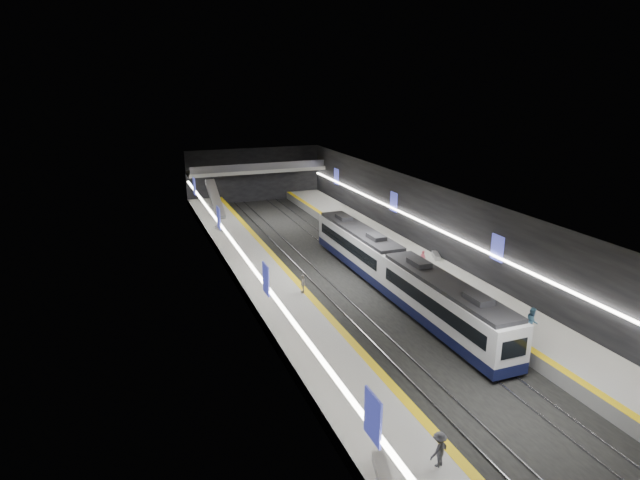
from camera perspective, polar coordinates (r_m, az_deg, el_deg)
name	(u,v)px	position (r m, az deg, el deg)	size (l,w,h in m)	color
ground	(348,281)	(49.66, 3.04, -4.38)	(70.00, 70.00, 0.00)	black
ceiling	(350,196)	(47.31, 3.19, 4.67)	(20.00, 70.00, 0.04)	beige
wall_left	(240,252)	(45.38, -8.53, -1.29)	(0.04, 70.00, 8.00)	black
wall_right	(444,229)	(53.03, 13.05, 1.16)	(0.04, 70.00, 8.00)	black
wall_back	(254,175)	(80.71, -7.02, 6.91)	(20.00, 0.04, 8.00)	black
platform_left	(270,287)	(47.14, -5.36, -4.99)	(5.00, 70.00, 1.00)	slate
tile_surface_left	(270,281)	(46.95, -5.38, -4.42)	(5.00, 70.00, 0.02)	#979793
tactile_strip_left	(294,278)	(47.52, -2.82, -4.07)	(0.60, 70.00, 0.02)	yellow
platform_right	(419,266)	(52.79, 10.53, -2.75)	(5.00, 70.00, 1.00)	slate
tile_surface_right	(419,261)	(52.62, 10.56, -2.22)	(5.00, 70.00, 0.02)	#979793
tactile_strip_right	(399,264)	(51.55, 8.46, -2.52)	(0.60, 70.00, 0.02)	yellow
rails	(348,280)	(49.64, 3.04, -4.32)	(6.52, 70.00, 0.12)	gray
train	(395,270)	(46.37, 8.03, -3.22)	(2.69, 30.04, 3.60)	#0E1234
ad_posters	(345,231)	(49.06, 2.65, 0.91)	(19.94, 53.50, 2.20)	#3E44BA
cove_light_left	(242,254)	(45.49, -8.27, -1.50)	(0.25, 68.60, 0.12)	white
cove_light_right	(442,231)	(52.98, 12.86, 0.94)	(0.25, 68.60, 0.12)	white
mezzanine_bridge	(258,170)	(78.54, -6.68, 7.41)	(20.00, 3.00, 1.50)	gray
escalator	(215,199)	(70.79, -11.12, 4.36)	(1.20, 8.00, 0.60)	#99999E
bench_left_near	(382,471)	(26.27, 6.63, -23.25)	(0.57, 2.03, 0.50)	#99999E
bench_left_far	(220,229)	(63.01, -10.61, 1.21)	(0.46, 1.67, 0.41)	#99999E
bench_right_far	(436,256)	(53.77, 12.27, -1.65)	(0.53, 1.90, 0.46)	#99999E
passenger_right_a	(423,259)	(50.77, 10.93, -2.01)	(0.59, 0.39, 1.61)	#B94553
passenger_right_b	(532,321)	(40.07, 21.70, -8.05)	(0.96, 0.75, 1.97)	teal
passenger_left_a	(303,284)	(44.17, -1.85, -4.69)	(0.92, 0.38, 1.57)	beige
passenger_left_b	(439,450)	(26.76, 12.60, -20.98)	(1.13, 0.65, 1.76)	#404147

